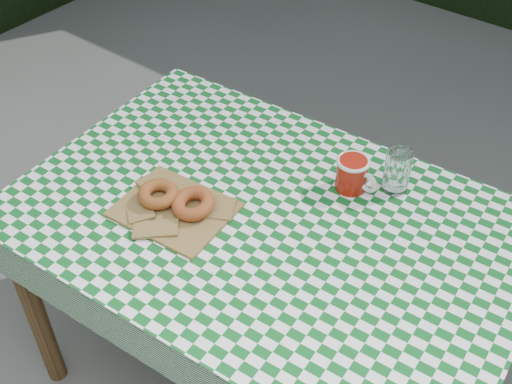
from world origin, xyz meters
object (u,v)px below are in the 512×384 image
coffee_mug (352,174)px  drinking_glass (397,171)px  table (266,309)px  paper_bag (174,209)px

coffee_mug → drinking_glass: drinking_glass is taller
drinking_glass → coffee_mug: bearing=-144.6°
drinking_glass → table: bearing=-123.9°
coffee_mug → table: bearing=-108.7°
table → drinking_glass: size_ratio=10.31×
paper_bag → table: bearing=31.2°
paper_bag → drinking_glass: size_ratio=2.28×
coffee_mug → drinking_glass: (0.10, 0.07, 0.02)m
table → paper_bag: paper_bag is taller
coffee_mug → drinking_glass: 0.12m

